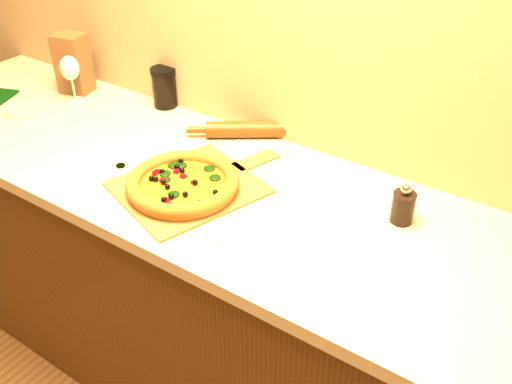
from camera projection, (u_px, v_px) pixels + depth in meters
name	position (u px, v px, depth m)	size (l,w,h in m)	color
cabinet	(243.00, 309.00, 1.88)	(2.80, 0.65, 0.86)	#4D2B10
countertop	(241.00, 197.00, 1.63)	(2.84, 0.68, 0.04)	beige
pizza_peel	(193.00, 186.00, 1.64)	(0.44, 0.54, 0.01)	brown
pizza	(183.00, 183.00, 1.60)	(0.32, 0.32, 0.05)	#BD7E2F
bottle_cap	(121.00, 166.00, 1.73)	(0.03, 0.03, 0.01)	black
pepper_grinder	(403.00, 206.00, 1.48)	(0.06, 0.06, 0.12)	black
rolling_pin	(248.00, 129.00, 1.87)	(0.35, 0.25, 0.06)	#5A330F
wine_glass	(70.00, 69.00, 2.05)	(0.07, 0.07, 0.17)	silver
paper_bag	(73.00, 64.00, 2.12)	(0.11, 0.09, 0.22)	brown
dark_jar	(164.00, 87.00, 2.04)	(0.09, 0.09, 0.14)	black
side_plate	(24.00, 109.00, 2.04)	(0.14, 0.14, 0.01)	beige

